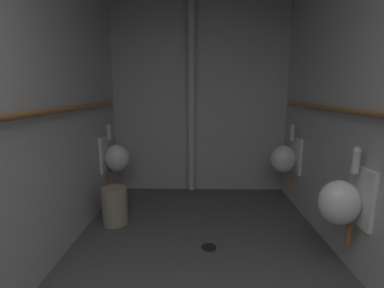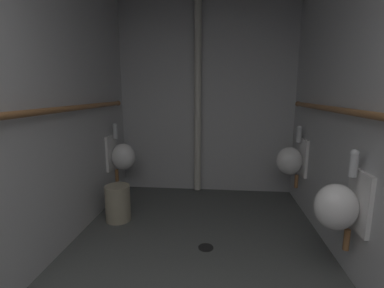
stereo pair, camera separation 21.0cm
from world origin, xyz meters
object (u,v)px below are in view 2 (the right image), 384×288
at_px(urinal_right_far, 291,160).
at_px(urinal_left_mid, 122,156).
at_px(waste_bin, 118,203).
at_px(standpipe_back_wall, 198,98).
at_px(urinal_right_mid, 339,206).
at_px(floor_drain, 206,247).

bearing_deg(urinal_right_far, urinal_left_mid, 179.48).
bearing_deg(urinal_right_far, waste_bin, -164.83).
height_order(urinal_left_mid, standpipe_back_wall, standpipe_back_wall).
bearing_deg(standpipe_back_wall, waste_bin, -128.96).
bearing_deg(urinal_left_mid, urinal_right_mid, -32.99).
xyz_separation_m(urinal_left_mid, floor_drain, (1.12, -1.01, -0.60)).
relative_size(urinal_left_mid, urinal_right_far, 1.00).
relative_size(urinal_right_mid, waste_bin, 1.90).
relative_size(standpipe_back_wall, waste_bin, 6.53).
xyz_separation_m(urinal_right_mid, standpipe_back_wall, (-1.16, 1.80, 0.72)).
relative_size(urinal_right_far, floor_drain, 5.39).
relative_size(urinal_left_mid, standpipe_back_wall, 0.29).
bearing_deg(urinal_left_mid, floor_drain, -41.86).
distance_m(urinal_left_mid, waste_bin, 0.69).
height_order(urinal_right_far, floor_drain, urinal_right_far).
height_order(urinal_left_mid, urinal_right_mid, same).
bearing_deg(floor_drain, waste_bin, 155.17).
distance_m(urinal_right_mid, waste_bin, 2.15).
bearing_deg(urinal_right_far, standpipe_back_wall, 158.36).
relative_size(urinal_left_mid, waste_bin, 1.90).
xyz_separation_m(urinal_right_mid, floor_drain, (-0.96, 0.35, -0.60)).
bearing_deg(urinal_right_far, floor_drain, -134.29).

